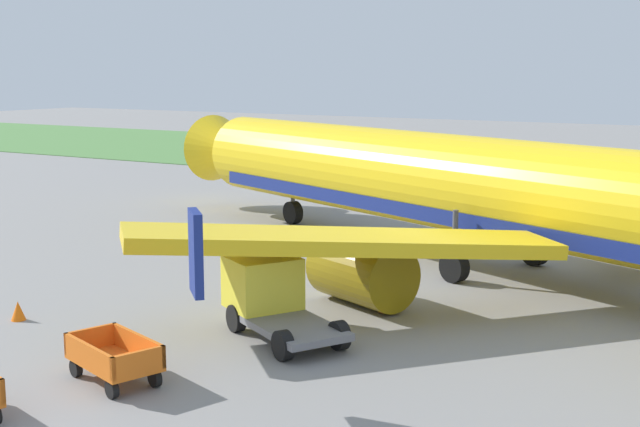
{
  "coord_description": "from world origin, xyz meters",
  "views": [
    {
      "loc": [
        15.92,
        -9.88,
        7.51
      ],
      "look_at": [
        1.71,
        14.22,
        2.8
      ],
      "focal_mm": 48.7,
      "sensor_mm": 36.0,
      "label": 1
    }
  ],
  "objects_px": {
    "service_truck_beside_carts": "(270,294)",
    "traffic_cone_near_plane": "(18,311)",
    "airplane": "(469,187)",
    "traffic_cone_mid_apron": "(385,303)",
    "baggage_cart_third_in_row": "(114,358)"
  },
  "relations": [
    {
      "from": "service_truck_beside_carts",
      "to": "traffic_cone_mid_apron",
      "type": "bearing_deg",
      "value": 61.52
    },
    {
      "from": "airplane",
      "to": "traffic_cone_mid_apron",
      "type": "distance_m",
      "value": 7.75
    },
    {
      "from": "baggage_cart_third_in_row",
      "to": "traffic_cone_mid_apron",
      "type": "bearing_deg",
      "value": 71.61
    },
    {
      "from": "airplane",
      "to": "traffic_cone_mid_apron",
      "type": "height_order",
      "value": "airplane"
    },
    {
      "from": "airplane",
      "to": "baggage_cart_third_in_row",
      "type": "xyz_separation_m",
      "value": [
        -2.85,
        -16.05,
        -2.45
      ]
    },
    {
      "from": "airplane",
      "to": "traffic_cone_near_plane",
      "type": "distance_m",
      "value": 16.62
    },
    {
      "from": "airplane",
      "to": "traffic_cone_near_plane",
      "type": "bearing_deg",
      "value": -123.38
    },
    {
      "from": "service_truck_beside_carts",
      "to": "traffic_cone_near_plane",
      "type": "relative_size",
      "value": 8.14
    },
    {
      "from": "traffic_cone_near_plane",
      "to": "traffic_cone_mid_apron",
      "type": "height_order",
      "value": "traffic_cone_near_plane"
    },
    {
      "from": "airplane",
      "to": "traffic_cone_near_plane",
      "type": "xyz_separation_m",
      "value": [
        -9.02,
        -13.69,
        -2.76
      ]
    },
    {
      "from": "airplane",
      "to": "service_truck_beside_carts",
      "type": "xyz_separation_m",
      "value": [
        -1.84,
        -10.77,
        -1.95
      ]
    },
    {
      "from": "airplane",
      "to": "traffic_cone_mid_apron",
      "type": "bearing_deg",
      "value": -89.34
    },
    {
      "from": "airplane",
      "to": "service_truck_beside_carts",
      "type": "distance_m",
      "value": 11.1
    },
    {
      "from": "service_truck_beside_carts",
      "to": "traffic_cone_near_plane",
      "type": "height_order",
      "value": "service_truck_beside_carts"
    },
    {
      "from": "traffic_cone_near_plane",
      "to": "traffic_cone_mid_apron",
      "type": "bearing_deg",
      "value": 35.35
    }
  ]
}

